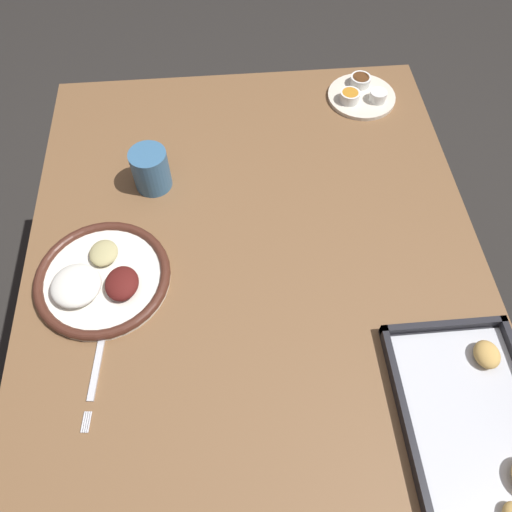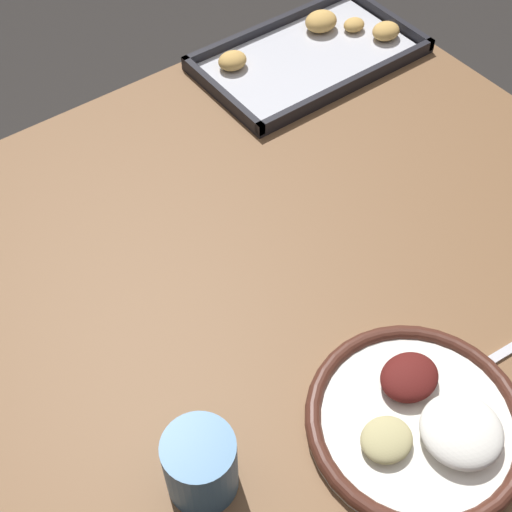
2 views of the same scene
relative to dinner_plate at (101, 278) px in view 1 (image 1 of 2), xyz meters
The scene contains 7 objects.
ground_plane 0.79m from the dinner_plate, 93.76° to the left, with size 8.00×8.00×0.00m, color #282623.
dining_table 0.33m from the dinner_plate, 93.76° to the left, with size 1.19×0.94×0.72m.
dinner_plate is the anchor object (origin of this frame).
fork 0.18m from the dinner_plate, ahead, with size 0.21×0.03×0.00m.
saucer_plate 0.79m from the dinner_plate, 128.56° to the left, with size 0.17×0.17×0.04m.
baking_tray 0.74m from the dinner_plate, 60.56° to the left, with size 0.40×0.24×0.04m.
drinking_cup 0.27m from the dinner_plate, 158.58° to the left, with size 0.08×0.08×0.10m.
Camera 1 is at (0.54, -0.05, 1.58)m, focal length 35.00 mm.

